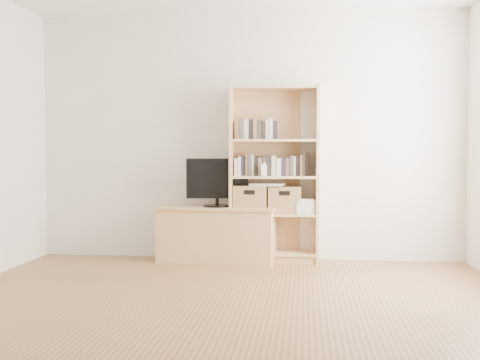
# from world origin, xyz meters

# --- Properties ---
(floor) EXTENTS (4.50, 5.00, 0.01)m
(floor) POSITION_xyz_m (0.00, 0.00, 0.00)
(floor) COLOR brown
(floor) RESTS_ON ground
(back_wall) EXTENTS (4.50, 0.02, 2.60)m
(back_wall) POSITION_xyz_m (0.00, 2.50, 1.30)
(back_wall) COLOR white
(back_wall) RESTS_ON floor
(front_wall) EXTENTS (4.50, 0.02, 2.60)m
(front_wall) POSITION_xyz_m (0.00, -2.50, 1.30)
(front_wall) COLOR white
(front_wall) RESTS_ON floor
(tv_stand) EXTENTS (1.23, 0.55, 0.55)m
(tv_stand) POSITION_xyz_m (-0.31, 2.28, 0.27)
(tv_stand) COLOR tan
(tv_stand) RESTS_ON floor
(bookshelf) EXTENTS (0.93, 0.36, 1.83)m
(bookshelf) POSITION_xyz_m (0.28, 2.34, 0.91)
(bookshelf) COLOR tan
(bookshelf) RESTS_ON floor
(television) EXTENTS (0.64, 0.17, 0.50)m
(television) POSITION_xyz_m (-0.31, 2.28, 0.82)
(television) COLOR black
(television) RESTS_ON tv_stand
(books_row_mid) EXTENTS (0.81, 0.22, 0.21)m
(books_row_mid) POSITION_xyz_m (0.28, 2.36, 1.00)
(books_row_mid) COLOR #AEA894
(books_row_mid) RESTS_ON bookshelf
(books_row_upper) EXTENTS (0.36, 0.14, 0.18)m
(books_row_upper) POSITION_xyz_m (0.08, 2.35, 1.36)
(books_row_upper) COLOR #AEA894
(books_row_upper) RESTS_ON bookshelf
(baby_monitor) EXTENTS (0.06, 0.04, 0.11)m
(baby_monitor) POSITION_xyz_m (0.18, 2.23, 0.95)
(baby_monitor) COLOR white
(baby_monitor) RESTS_ON bookshelf
(basket_left) EXTENTS (0.35, 0.29, 0.28)m
(basket_left) POSITION_xyz_m (0.04, 2.32, 0.65)
(basket_left) COLOR olive
(basket_left) RESTS_ON bookshelf
(basket_right) EXTENTS (0.34, 0.28, 0.27)m
(basket_right) POSITION_xyz_m (0.39, 2.34, 0.64)
(basket_right) COLOR olive
(basket_right) RESTS_ON bookshelf
(laptop) EXTENTS (0.37, 0.29, 0.03)m
(laptop) POSITION_xyz_m (0.21, 2.31, 0.80)
(laptop) COLOR silver
(laptop) RESTS_ON basket_left
(magazine_stack) EXTENTS (0.23, 0.30, 0.13)m
(magazine_stack) POSITION_xyz_m (0.60, 2.35, 0.57)
(magazine_stack) COLOR #BCB7AE
(magazine_stack) RESTS_ON bookshelf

